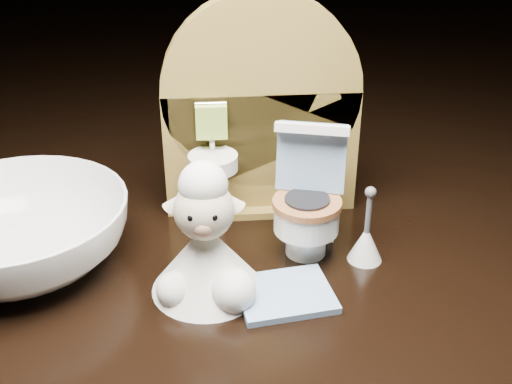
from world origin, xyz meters
The scene contains 6 objects.
backdrop_panel centered at (0.00, 0.06, 0.07)m, with size 0.13×0.05×0.15m.
toy_toilet centered at (0.02, 0.01, 0.03)m, with size 0.05×0.06×0.08m.
bath_mat centered at (0.00, -0.04, 0.00)m, with size 0.05×0.04×0.00m, color #7F9FC6.
toilet_brush centered at (0.06, -0.01, 0.01)m, with size 0.02×0.02×0.05m.
plush_lamb centered at (-0.04, -0.03, 0.03)m, with size 0.06×0.06×0.08m.
ceramic_bowl centered at (-0.15, 0.01, 0.02)m, with size 0.13×0.13×0.04m, color white.
Camera 1 is at (-0.04, -0.33, 0.23)m, focal length 45.00 mm.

